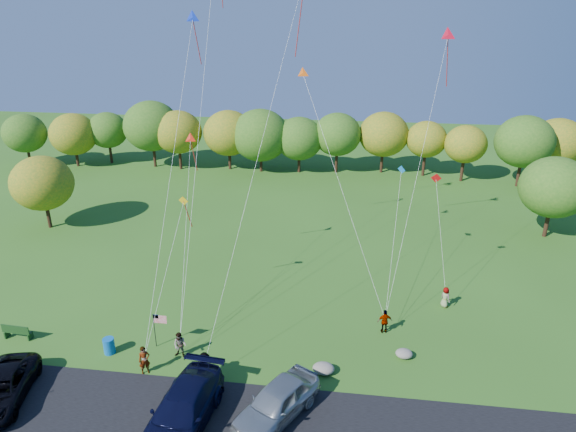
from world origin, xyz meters
name	(u,v)px	position (x,y,z in m)	size (l,w,h in m)	color
ground	(233,371)	(0.00, 0.00, 0.00)	(140.00, 140.00, 0.00)	#2C5A19
asphalt_lane	(215,422)	(0.00, -4.00, 0.03)	(44.00, 6.00, 0.06)	black
treeline	(311,140)	(1.21, 36.08, 4.70)	(76.61, 27.72, 8.37)	#371F14
minivan_dark	(1,389)	(-11.58, -3.97, 0.83)	(2.54, 5.52, 1.53)	black
minivan_navy	(182,411)	(-1.48, -4.45, 1.01)	(2.67, 6.58, 1.91)	black
minivan_silver	(277,402)	(3.09, -3.19, 0.99)	(2.18, 5.43, 1.85)	#9DA3A7
flyer_a	(144,360)	(-4.93, -0.80, 0.89)	(0.65, 0.42, 1.77)	#4C4C59
flyer_b	(180,345)	(-3.40, 0.91, 0.83)	(0.80, 0.63, 1.65)	#4C4C59
flyer_c	(205,366)	(-1.39, -0.80, 0.86)	(1.11, 0.64, 1.72)	#4C4C59
flyer_d	(385,321)	(8.85, 5.02, 0.83)	(0.97, 0.40, 1.65)	#4C4C59
flyer_e	(445,297)	(13.16, 8.66, 0.76)	(0.74, 0.48, 1.52)	#4C4C59
park_bench	(17,332)	(-14.21, 1.21, 0.56)	(1.91, 0.52, 1.06)	#163914
trash_barrel	(109,346)	(-7.81, 0.68, 0.51)	(0.68, 0.68, 1.01)	#0B58AF
flag_assembly	(158,323)	(-4.99, 1.67, 1.74)	(0.87, 0.56, 2.34)	black
boulder_near	(324,368)	(5.23, 0.54, 0.32)	(1.27, 0.99, 0.63)	gray
boulder_far	(404,354)	(9.93, 2.59, 0.27)	(1.03, 0.86, 0.54)	slate
kites_aloft	(290,35)	(1.73, 12.58, 17.78)	(18.49, 7.90, 16.99)	#C41555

